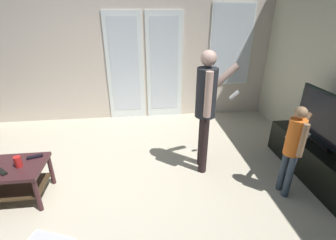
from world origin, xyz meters
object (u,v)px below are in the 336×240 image
at_px(tv_remote_black, 35,157).
at_px(dvd_remote_slim, 1,172).
at_px(tv_stand, 315,159).
at_px(cup_near_edge, 18,162).
at_px(person_adult, 207,103).
at_px(flat_screen_tv, 327,120).
at_px(person_child, 294,144).
at_px(loose_keyboard, 51,239).

distance_m(tv_remote_black, dvd_remote_slim, 0.35).
xyz_separation_m(tv_stand, dvd_remote_slim, (-3.72, -0.14, 0.23)).
bearing_deg(cup_near_edge, person_adult, 9.50).
bearing_deg(cup_near_edge, flat_screen_tv, 0.83).
height_order(tv_stand, person_child, person_child).
relative_size(person_child, dvd_remote_slim, 6.50).
xyz_separation_m(flat_screen_tv, person_adult, (-1.42, 0.31, 0.17)).
distance_m(person_child, tv_remote_black, 2.93).
relative_size(person_adult, dvd_remote_slim, 9.37).
distance_m(person_adult, tv_remote_black, 2.13).
bearing_deg(cup_near_edge, person_child, -4.68).
bearing_deg(cup_near_edge, dvd_remote_slim, -146.99).
bearing_deg(loose_keyboard, tv_remote_black, 113.28).
xyz_separation_m(person_adult, person_child, (0.84, -0.61, -0.29)).
distance_m(person_adult, dvd_remote_slim, 2.40).
bearing_deg(loose_keyboard, cup_near_edge, 125.30).
height_order(flat_screen_tv, loose_keyboard, flat_screen_tv).
bearing_deg(person_child, cup_near_edge, 175.32).
bearing_deg(person_child, dvd_remote_slim, 177.18).
distance_m(person_adult, loose_keyboard, 2.19).
height_order(person_adult, person_child, person_adult).
bearing_deg(dvd_remote_slim, flat_screen_tv, 43.62).
bearing_deg(tv_remote_black, cup_near_edge, -138.62).
relative_size(tv_stand, dvd_remote_slim, 8.71).
bearing_deg(tv_remote_black, dvd_remote_slim, -150.24).
bearing_deg(loose_keyboard, person_child, 8.44).
height_order(flat_screen_tv, person_adult, person_adult).
xyz_separation_m(person_child, tv_remote_black, (-2.89, 0.41, -0.21)).
bearing_deg(loose_keyboard, dvd_remote_slim, 137.52).
height_order(person_adult, tv_remote_black, person_adult).
relative_size(tv_stand, tv_remote_black, 8.71).
height_order(tv_stand, tv_remote_black, tv_remote_black).
bearing_deg(loose_keyboard, person_adult, 29.86).
xyz_separation_m(loose_keyboard, dvd_remote_slim, (-0.58, 0.53, 0.44)).
xyz_separation_m(person_adult, loose_keyboard, (-1.72, -0.99, -0.94)).
relative_size(person_adult, loose_keyboard, 3.48).
bearing_deg(person_child, loose_keyboard, -171.56).
bearing_deg(cup_near_edge, tv_remote_black, 58.18).
bearing_deg(person_adult, person_child, -35.93).
relative_size(tv_remote_black, dvd_remote_slim, 1.00).
distance_m(flat_screen_tv, loose_keyboard, 3.30).
bearing_deg(person_adult, tv_stand, -12.45).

